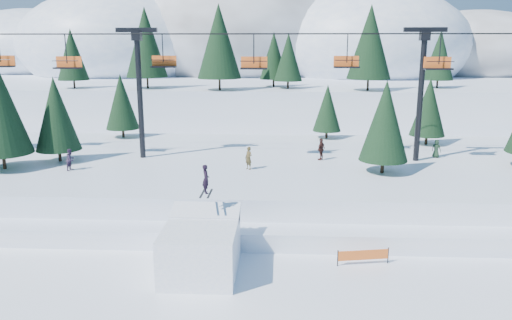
{
  "coord_description": "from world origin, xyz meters",
  "views": [
    {
      "loc": [
        2.25,
        -21.25,
        11.6
      ],
      "look_at": [
        0.87,
        6.0,
        5.2
      ],
      "focal_mm": 35.0,
      "sensor_mm": 36.0,
      "label": 1
    }
  ],
  "objects_px": {
    "banner_near": "(363,255)",
    "banner_far": "(395,240)",
    "chairlift": "(259,73)",
    "jump_kicker": "(201,247)"
  },
  "relations": [
    {
      "from": "banner_near",
      "to": "banner_far",
      "type": "distance_m",
      "value": 3.09
    },
    {
      "from": "jump_kicker",
      "to": "chairlift",
      "type": "bearing_deg",
      "value": 81.76
    },
    {
      "from": "chairlift",
      "to": "banner_near",
      "type": "distance_m",
      "value": 17.86
    },
    {
      "from": "jump_kicker",
      "to": "banner_far",
      "type": "xyz_separation_m",
      "value": [
        10.67,
        3.49,
        -0.82
      ]
    },
    {
      "from": "jump_kicker",
      "to": "banner_near",
      "type": "xyz_separation_m",
      "value": [
        8.52,
        1.28,
        -0.82
      ]
    },
    {
      "from": "chairlift",
      "to": "banner_near",
      "type": "bearing_deg",
      "value": -66.22
    },
    {
      "from": "banner_far",
      "to": "banner_near",
      "type": "bearing_deg",
      "value": -134.27
    },
    {
      "from": "chairlift",
      "to": "banner_far",
      "type": "distance_m",
      "value": 17.1
    },
    {
      "from": "chairlift",
      "to": "jump_kicker",
      "type": "bearing_deg",
      "value": -98.24
    },
    {
      "from": "chairlift",
      "to": "banner_far",
      "type": "bearing_deg",
      "value": -54.95
    }
  ]
}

